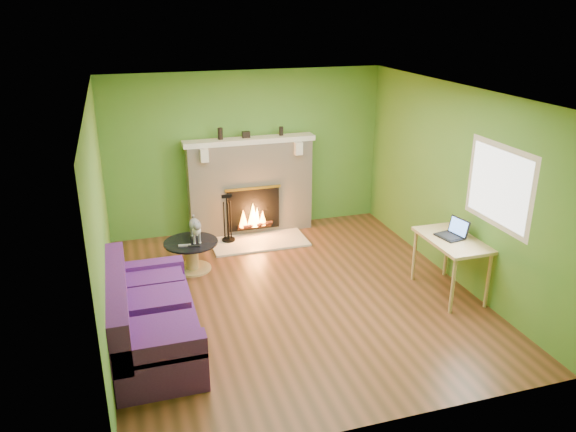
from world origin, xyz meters
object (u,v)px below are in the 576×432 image
sofa (148,319)px  cat (195,228)px  coffee_table (192,254)px  desk (452,245)px

sofa → cat: bearing=66.5°
coffee_table → cat: cat is taller
cat → desk: bearing=-29.1°
desk → cat: (-3.02, 1.71, -0.06)m
desk → coffee_table: bearing=151.7°
sofa → desk: size_ratio=1.88×
sofa → coffee_table: size_ratio=2.57×
sofa → desk: sofa is taller
coffee_table → desk: desk is taller
sofa → cat: 2.00m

